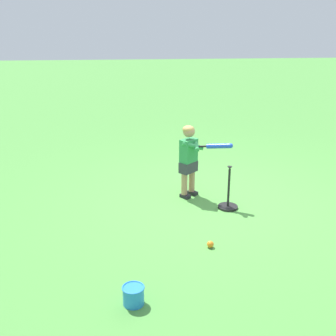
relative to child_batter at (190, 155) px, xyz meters
The scene contains 5 objects.
ground_plane 0.76m from the child_batter, 117.95° to the right, with size 40.00×40.00×0.00m, color #519942.
child_batter is the anchor object (origin of this frame).
play_ball_center_lawn 1.63m from the child_batter, behind, with size 0.08×0.08×0.08m, color orange.
batting_tee 0.86m from the child_batter, 133.68° to the right, with size 0.28×0.28×0.62m.
toy_bucket 2.69m from the child_batter, 160.87° to the left, with size 0.22×0.22×0.19m.
Camera 1 is at (-5.74, 1.17, 2.60)m, focal length 46.39 mm.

